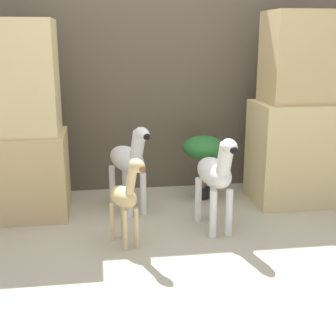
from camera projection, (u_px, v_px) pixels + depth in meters
name	position (u px, v px, depth m)	size (l,w,h in m)	color
ground_plane	(179.00, 244.00, 3.03)	(14.00, 14.00, 0.00)	#B2A88E
wall_back	(154.00, 61.00, 3.93)	(6.40, 0.08, 2.20)	brown
rock_pillar_left	(15.00, 126.00, 3.37)	(0.70, 0.52, 1.42)	tan
rock_pillar_right	(299.00, 119.00, 3.67)	(0.70, 0.52, 1.49)	#DBC184
zebra_right	(216.00, 174.00, 3.16)	(0.24, 0.57, 0.69)	white
zebra_left	(129.00, 160.00, 3.51)	(0.34, 0.56, 0.69)	white
giraffe_figurine	(126.00, 195.00, 2.92)	(0.26, 0.39, 0.61)	#E0C184
potted_palm_front	(203.00, 151.00, 3.79)	(0.34, 0.34, 0.53)	black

